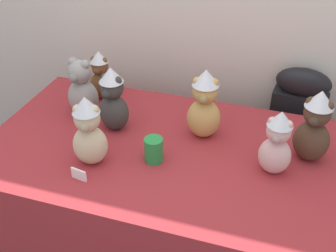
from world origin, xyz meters
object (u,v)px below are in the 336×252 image
Objects in this scene: teddy_bear_blush at (277,143)px; teddy_bear_cocoa at (314,127)px; teddy_bear_charcoal at (113,100)px; teddy_bear_honey at (204,105)px; teddy_bear_sand at (89,132)px; display_table at (168,211)px; party_cup_green at (154,150)px; instrument_case at (290,146)px; teddy_bear_ash at (82,90)px; teddy_bear_chestnut at (101,76)px.

teddy_bear_blush is 0.19m from teddy_bear_cocoa.
teddy_bear_charcoal is 0.94× the size of teddy_bear_honey.
teddy_bear_honey is 0.52m from teddy_bear_sand.
display_table is 15.01× the size of party_cup_green.
instrument_case reaches higher than display_table.
display_table is 5.44× the size of teddy_bear_ash.
teddy_bear_cocoa is 1.09× the size of teddy_bear_ash.
instrument_case is 3.08× the size of teddy_bear_charcoal.
teddy_bear_ash is (-0.48, 0.14, 0.54)m from display_table.
teddy_bear_charcoal is at bearing 165.23° from display_table.
display_table is 0.71m from teddy_bear_blush.
teddy_bear_charcoal is at bearing 145.87° from party_cup_green.
teddy_bear_chestnut is 0.62m from teddy_bear_honey.
teddy_bear_cocoa is (0.88, 0.04, 0.01)m from teddy_bear_charcoal.
display_table is 0.77m from teddy_bear_chestnut.
teddy_bear_cocoa is 0.98× the size of teddy_bear_honey.
display_table is 1.68× the size of instrument_case.
teddy_bear_blush is 0.96× the size of teddy_bear_ash.
display_table is 0.81m from instrument_case.
teddy_bear_cocoa is (0.59, 0.12, 0.56)m from display_table.
teddy_bear_ash is at bearing 173.61° from teddy_bear_honey.
teddy_bear_ash reaches higher than party_cup_green.
teddy_bear_chestnut is at bearing 136.25° from party_cup_green.
teddy_bear_chestnut is (-0.93, 0.34, -0.01)m from teddy_bear_blush.
teddy_bear_cocoa is 1.04× the size of teddy_bear_sand.
teddy_bear_ash is at bearing -96.40° from teddy_bear_chestnut.
teddy_bear_sand is (-0.40, -0.33, -0.01)m from teddy_bear_honey.
party_cup_green is (-0.16, -0.24, -0.11)m from teddy_bear_honey.
teddy_bear_blush reaches higher than party_cup_green.
instrument_case reaches higher than party_cup_green.
display_table is at bearing -157.27° from teddy_bear_cocoa.
teddy_bear_ash reaches higher than teddy_bear_chestnut.
teddy_bear_charcoal is 0.88m from teddy_bear_cocoa.
teddy_bear_chestnut is 0.79× the size of teddy_bear_honey.
instrument_case is at bearing 13.08° from teddy_bear_chestnut.
teddy_bear_ash is at bearing -150.94° from instrument_case.
teddy_bear_blush is 0.75m from teddy_bear_charcoal.
teddy_bear_honey is at bearing -127.46° from instrument_case.
instrument_case is 0.76m from teddy_bear_blush.
party_cup_green is at bearing -124.31° from instrument_case.
teddy_bear_charcoal is at bearing 76.94° from teddy_bear_sand.
teddy_bear_blush is 0.76m from teddy_bear_sand.
teddy_bear_chestnut is 0.61m from party_cup_green.
teddy_bear_cocoa is at bearing -78.26° from instrument_case.
teddy_bear_honey is at bearing 159.74° from teddy_bear_blush.
teddy_bear_blush is 0.91× the size of teddy_bear_sand.
party_cup_green is (0.25, 0.09, -0.10)m from teddy_bear_sand.
teddy_bear_ash reaches higher than display_table.
party_cup_green is at bearing -149.50° from teddy_bear_cocoa.
teddy_bear_sand is at bearing -50.68° from teddy_bear_ash.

